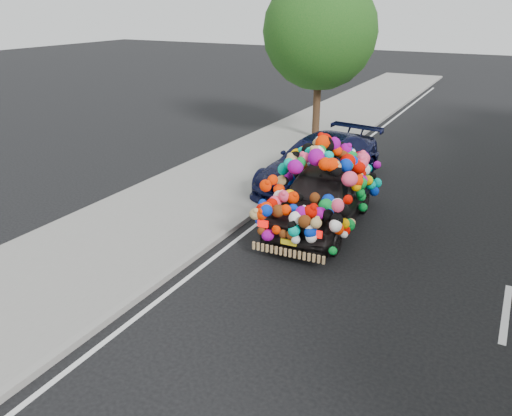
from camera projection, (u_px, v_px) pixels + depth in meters
The scene contains 7 objects.
ground at pixel (314, 265), 10.27m from camera, with size 100.00×100.00×0.00m, color black.
sidewalk at pixel (150, 222), 12.13m from camera, with size 4.00×60.00×0.12m, color gray.
kerb at pixel (217, 239), 11.27m from camera, with size 0.15×60.00×0.13m, color gray.
lane_markings at pixel (506, 313), 8.70m from camera, with size 6.00×50.00×0.01m, color silver, non-canonical shape.
tree_near_sidewalk at pixel (320, 32), 18.13m from camera, with size 4.20×4.20×6.13m.
plush_art_car at pixel (323, 183), 11.77m from camera, with size 2.32×4.57×2.10m.
navy_sedan at pixel (320, 163), 14.39m from camera, with size 2.03×4.99×1.45m, color black.
Camera 1 is at (3.21, -8.53, 5.02)m, focal length 35.00 mm.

